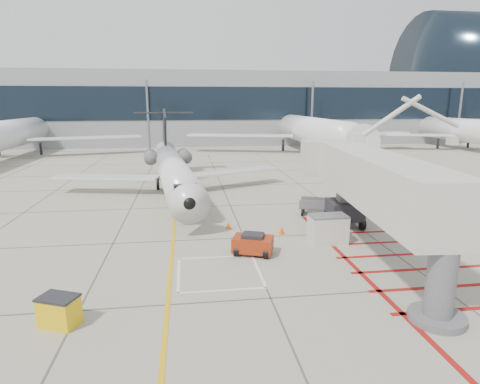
{
  "coord_description": "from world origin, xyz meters",
  "views": [
    {
      "loc": [
        -3.44,
        -19.64,
        8.35
      ],
      "look_at": [
        0.0,
        6.0,
        2.5
      ],
      "focal_mm": 30.0,
      "sensor_mm": 36.0,
      "label": 1
    }
  ],
  "objects": [
    {
      "name": "ground_plane",
      "position": [
        0.0,
        0.0,
        0.0
      ],
      "size": [
        260.0,
        260.0,
        0.0
      ],
      "primitive_type": "plane",
      "color": "#9F9C89",
      "rests_on": "ground"
    },
    {
      "name": "regional_jet",
      "position": [
        -4.42,
        14.39,
        3.68
      ],
      "size": [
        25.13,
        30.28,
        7.35
      ],
      "primitive_type": null,
      "rotation": [
        0.0,
        0.0,
        0.11
      ],
      "color": "silver",
      "rests_on": "ground_plane"
    },
    {
      "name": "jet_bridge",
      "position": [
        6.6,
        -0.33,
        3.72
      ],
      "size": [
        10.43,
        19.3,
        7.43
      ],
      "primitive_type": null,
      "rotation": [
        0.0,
        0.0,
        -0.09
      ],
      "color": "beige",
      "rests_on": "ground_plane"
    },
    {
      "name": "pushback_tug",
      "position": [
        0.08,
        1.23,
        0.63
      ],
      "size": [
        2.51,
        2.02,
        1.27
      ],
      "primitive_type": null,
      "rotation": [
        0.0,
        0.0,
        -0.35
      ],
      "color": "#9B2A0F",
      "rests_on": "ground_plane"
    },
    {
      "name": "spill_bin",
      "position": [
        -8.42,
        -5.01,
        0.6
      ],
      "size": [
        1.63,
        1.38,
        1.2
      ],
      "primitive_type": null,
      "rotation": [
        0.0,
        0.0,
        -0.4
      ],
      "color": "yellow",
      "rests_on": "ground_plane"
    },
    {
      "name": "baggage_cart",
      "position": [
        5.94,
        8.43,
        0.66
      ],
      "size": [
        2.42,
        2.02,
        1.31
      ],
      "primitive_type": null,
      "rotation": [
        0.0,
        0.0,
        -0.4
      ],
      "color": "#545358",
      "rests_on": "ground_plane"
    },
    {
      "name": "ground_power_unit",
      "position": [
        4.85,
        2.4,
        0.87
      ],
      "size": [
        2.23,
        1.34,
        1.74
      ],
      "primitive_type": null,
      "rotation": [
        0.0,
        0.0,
        0.03
      ],
      "color": "silver",
      "rests_on": "ground_plane"
    },
    {
      "name": "cone_nose",
      "position": [
        -0.79,
        6.06,
        0.24
      ],
      "size": [
        0.35,
        0.35,
        0.48
      ],
      "primitive_type": "cone",
      "color": "orange",
      "rests_on": "ground_plane"
    },
    {
      "name": "cone_side",
      "position": [
        2.5,
        4.41,
        0.26
      ],
      "size": [
        0.38,
        0.38,
        0.52
      ],
      "primitive_type": "cone",
      "color": "#E84A0C",
      "rests_on": "ground_plane"
    },
    {
      "name": "terminal_building",
      "position": [
        10.0,
        70.0,
        7.0
      ],
      "size": [
        180.0,
        28.0,
        14.0
      ],
      "primitive_type": "cube",
      "color": "gray",
      "rests_on": "ground_plane"
    },
    {
      "name": "terminal_glass_band",
      "position": [
        10.0,
        55.95,
        8.0
      ],
      "size": [
        180.0,
        0.1,
        6.0
      ],
      "primitive_type": "cube",
      "color": "black",
      "rests_on": "ground_plane"
    },
    {
      "name": "bg_aircraft_b",
      "position": [
        -29.72,
        46.0,
        6.31
      ],
      "size": [
        37.86,
        42.07,
        12.62
      ],
      "primitive_type": null,
      "color": "silver",
      "rests_on": "ground_plane"
    },
    {
      "name": "bg_aircraft_c",
      "position": [
        16.49,
        46.0,
        6.59
      ],
      "size": [
        39.51,
        43.9,
        13.17
      ],
      "primitive_type": null,
      "color": "silver",
      "rests_on": "ground_plane"
    },
    {
      "name": "bg_aircraft_d",
      "position": [
        45.06,
        46.0,
        6.05
      ],
      "size": [
        36.28,
        40.31,
        12.09
      ],
      "primitive_type": null,
      "color": "silver",
      "rests_on": "ground_plane"
    }
  ]
}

